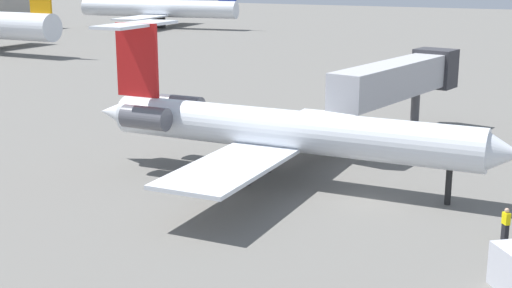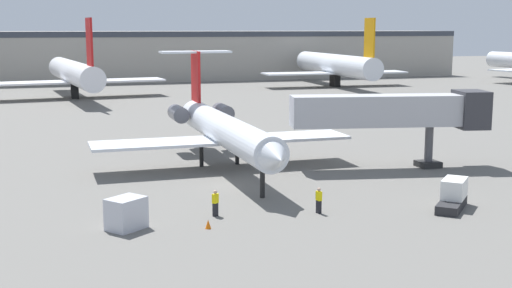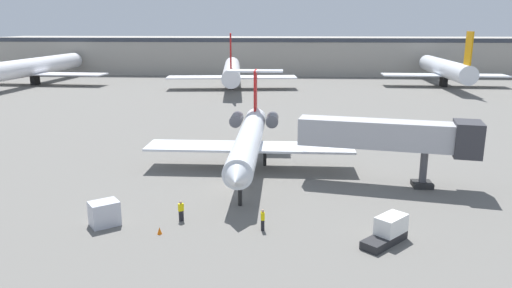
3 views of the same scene
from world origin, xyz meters
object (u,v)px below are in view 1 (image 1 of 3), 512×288
object	(u,v)px
jet_bridge	(403,78)
ground_crew_loader	(506,224)
parked_airliner_east_end	(159,9)
regional_jet	(273,128)

from	to	relation	value
jet_bridge	ground_crew_loader	xyz separation A→B (m)	(-18.80, -10.04, -3.98)
jet_bridge	parked_airliner_east_end	distance (m)	108.26
regional_jet	parked_airliner_east_end	distance (m)	116.51
ground_crew_loader	regional_jet	bearing A→B (deg)	73.52
regional_jet	parked_airliner_east_end	xyz separation A→B (m)	(93.66, 69.30, 0.70)
ground_crew_loader	parked_airliner_east_end	world-z (taller)	parked_airliner_east_end
ground_crew_loader	parked_airliner_east_end	distance (m)	129.02
regional_jet	parked_airliner_east_end	size ratio (longest dim) A/B	0.77
regional_jet	parked_airliner_east_end	world-z (taller)	parked_airliner_east_end
jet_bridge	ground_crew_loader	world-z (taller)	jet_bridge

